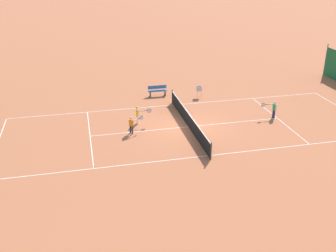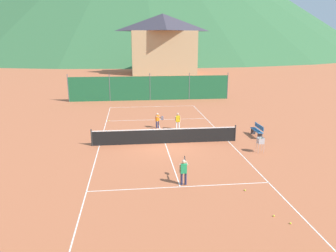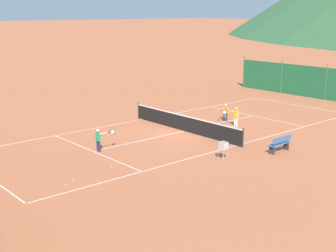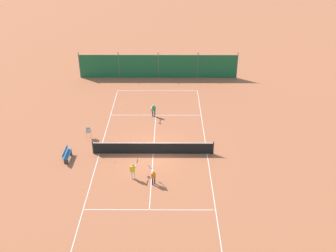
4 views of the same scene
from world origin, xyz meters
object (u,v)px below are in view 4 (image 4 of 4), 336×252
(player_near_service, at_px, (153,176))
(ball_hopper, at_px, (88,131))
(courtside_bench, at_px, (67,154))
(tennis_ball_by_net_right, at_px, (125,101))
(player_far_baseline, at_px, (153,110))
(tennis_ball_alley_left, at_px, (212,209))
(tennis_ball_mid_court, at_px, (122,99))
(tennis_net, at_px, (153,148))
(tennis_ball_near_corner, at_px, (114,162))
(player_near_baseline, at_px, (133,170))
(tennis_ball_far_corner, at_px, (126,111))

(player_near_service, distance_m, ball_hopper, 8.17)
(ball_hopper, distance_m, courtside_bench, 3.30)
(player_near_service, bearing_deg, tennis_ball_by_net_right, -76.16)
(player_far_baseline, height_order, tennis_ball_alley_left, player_far_baseline)
(tennis_ball_mid_court, height_order, courtside_bench, courtside_bench)
(player_near_service, xyz_separation_m, tennis_ball_alley_left, (-3.76, 2.60, -0.64))
(player_near_service, height_order, tennis_ball_mid_court, player_near_service)
(tennis_ball_alley_left, bearing_deg, tennis_net, -58.43)
(tennis_net, relative_size, tennis_ball_near_corner, 139.09)
(player_far_baseline, distance_m, ball_hopper, 6.36)
(player_near_service, bearing_deg, player_far_baseline, -88.02)
(player_near_baseline, height_order, tennis_ball_alley_left, player_near_baseline)
(tennis_ball_far_corner, relative_size, ball_hopper, 0.07)
(tennis_ball_by_net_right, relative_size, tennis_ball_far_corner, 1.00)
(player_near_baseline, bearing_deg, tennis_net, -111.58)
(player_near_baseline, distance_m, player_far_baseline, 9.34)
(player_near_baseline, relative_size, tennis_ball_alley_left, 18.76)
(tennis_ball_near_corner, distance_m, ball_hopper, 4.39)
(tennis_ball_near_corner, relative_size, tennis_ball_mid_court, 1.00)
(tennis_net, xyz_separation_m, tennis_ball_by_net_right, (3.07, -9.30, -0.47))
(player_far_baseline, height_order, ball_hopper, player_far_baseline)
(tennis_ball_alley_left, height_order, tennis_ball_near_corner, same)
(tennis_net, xyz_separation_m, courtside_bench, (6.34, 0.78, -0.05))
(tennis_net, height_order, player_near_baseline, player_near_baseline)
(tennis_ball_far_corner, bearing_deg, tennis_ball_mid_court, -75.53)
(tennis_ball_by_net_right, bearing_deg, player_far_baseline, 132.21)
(tennis_ball_far_corner, distance_m, courtside_bench, 8.69)
(tennis_ball_by_net_right, bearing_deg, player_near_service, 103.84)
(tennis_net, bearing_deg, courtside_bench, 7.02)
(player_near_service, height_order, tennis_ball_near_corner, player_near_service)
(tennis_ball_by_net_right, xyz_separation_m, tennis_ball_far_corner, (-0.33, 2.19, 0.00))
(tennis_ball_far_corner, bearing_deg, tennis_ball_near_corner, 89.27)
(player_far_baseline, xyz_separation_m, tennis_ball_mid_court, (3.25, -3.73, -0.67))
(player_near_service, xyz_separation_m, tennis_ball_by_net_right, (3.22, -13.06, -0.64))
(tennis_net, relative_size, player_near_service, 8.05)
(player_near_baseline, height_order, tennis_ball_mid_court, player_near_baseline)
(ball_hopper, relative_size, courtside_bench, 0.59)
(tennis_ball_alley_left, bearing_deg, ball_hopper, -43.39)
(tennis_ball_by_net_right, height_order, ball_hopper, ball_hopper)
(player_near_baseline, xyz_separation_m, player_far_baseline, (-1.06, -9.28, -0.02))
(player_near_baseline, distance_m, tennis_ball_near_corner, 2.58)
(tennis_ball_alley_left, height_order, tennis_ball_far_corner, same)
(tennis_ball_alley_left, bearing_deg, player_near_service, -34.73)
(player_near_service, distance_m, tennis_ball_far_corner, 11.26)
(player_near_baseline, relative_size, tennis_ball_near_corner, 18.76)
(ball_hopper, bearing_deg, tennis_ball_by_net_right, -107.74)
(player_far_baseline, distance_m, courtside_bench, 9.26)
(tennis_net, distance_m, ball_hopper, 5.79)
(tennis_ball_alley_left, xyz_separation_m, tennis_ball_far_corner, (6.64, -13.47, 0.00))
(player_far_baseline, bearing_deg, tennis_ball_mid_court, -48.90)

